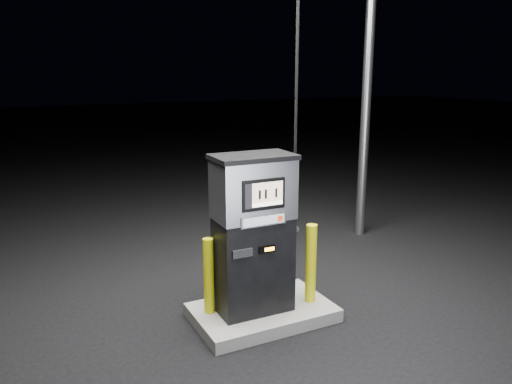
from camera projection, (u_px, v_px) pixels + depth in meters
name	position (u px, v px, depth m)	size (l,w,h in m)	color
ground	(262.00, 318.00, 5.88)	(80.00, 80.00, 0.00)	black
pump_island	(262.00, 312.00, 5.86)	(1.60, 1.00, 0.15)	slate
fuel_dispenser	(254.00, 233.00, 5.57)	(1.00, 0.55, 3.76)	black
bollard_left	(209.00, 276.00, 5.61)	(0.12, 0.12, 0.88)	#D9D90C
bollard_right	(311.00, 263.00, 5.89)	(0.13, 0.13, 0.95)	#D9D90C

